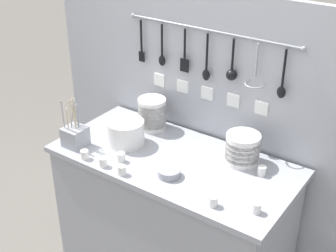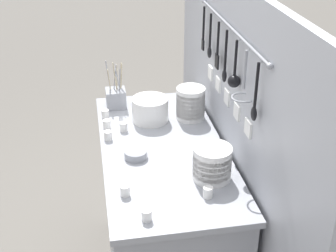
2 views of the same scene
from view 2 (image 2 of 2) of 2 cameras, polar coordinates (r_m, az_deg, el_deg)
The scene contains 15 objects.
counter at distance 2.56m, azimuth -0.56°, elevation -11.54°, with size 1.24×0.60×0.93m.
back_wall at distance 2.39m, azimuth 7.33°, elevation -3.32°, with size 2.04×0.11×1.71m.
bowl_stack_nested_right at distance 2.03m, azimuth 5.40°, elevation -4.53°, with size 0.17×0.17×0.15m.
bowl_stack_tall_left at distance 2.52m, azimuth 2.77°, elevation 2.80°, with size 0.15×0.15×0.18m.
plate_stack at distance 2.51m, azimuth -2.19°, elevation 2.02°, with size 0.20×0.20×0.13m.
steel_mixing_bowl at distance 2.20m, azimuth -3.96°, elevation -3.44°, with size 0.11×0.11×0.04m.
cutlery_caddy at distance 2.68m, azimuth -6.37°, elevation 3.48°, with size 0.11×0.11×0.27m.
cup_centre at distance 1.96m, azimuth -5.27°, elevation -7.85°, with size 0.04×0.04×0.05m.
cup_beside_plates at distance 2.66m, azimuth -0.67°, elevation 2.69°, with size 0.04×0.04×0.05m.
cup_mid_row at distance 2.46m, azimuth -7.47°, elevation 0.21°, with size 0.04×0.04×0.05m.
cup_front_left at distance 2.36m, azimuth -7.33°, elevation -1.16°, with size 0.04×0.04×0.05m.
cup_edge_near at distance 1.95m, azimuth 4.88°, elevation -8.04°, with size 0.04×0.04×0.05m.
cup_back_left at distance 2.43m, azimuth -5.44°, elevation -0.10°, with size 0.04×0.04×0.05m.
cup_back_right at distance 2.57m, azimuth -7.66°, elevation 1.47°, with size 0.04×0.04×0.05m.
cup_by_caddy at distance 1.83m, azimuth -2.63°, elevation -10.79°, with size 0.04×0.04×0.05m.
Camera 2 is at (1.93, -0.32, 2.11)m, focal length 50.00 mm.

